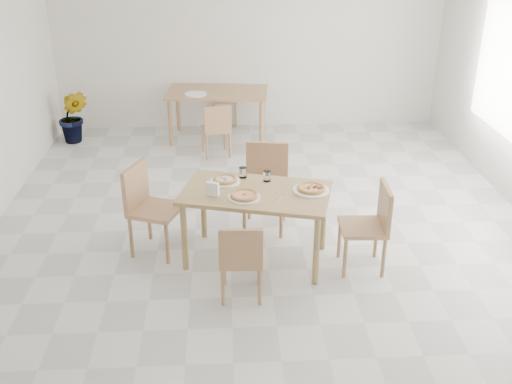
{
  "coord_description": "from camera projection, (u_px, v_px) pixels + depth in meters",
  "views": [
    {
      "loc": [
        -0.4,
        -5.83,
        3.19
      ],
      "look_at": [
        -0.12,
        -0.65,
        0.74
      ],
      "focal_mm": 42.0,
      "sensor_mm": 36.0,
      "label": 1
    }
  ],
  "objects": [
    {
      "name": "second_table",
      "position": [
        218.0,
        96.0,
        8.95
      ],
      "size": [
        1.55,
        0.99,
        0.75
      ],
      "rotation": [
        0.0,
        0.0,
        -0.1
      ],
      "color": "tan",
      "rests_on": "ground"
    },
    {
      "name": "chair_back_n",
      "position": [
        223.0,
        94.0,
        9.75
      ],
      "size": [
        0.43,
        0.43,
        0.82
      ],
      "rotation": [
        0.0,
        0.0,
        0.06
      ],
      "color": "tan",
      "rests_on": "ground"
    },
    {
      "name": "potted_plant",
      "position": [
        74.0,
        116.0,
        8.92
      ],
      "size": [
        0.45,
        0.37,
        0.81
      ],
      "primitive_type": "imported",
      "rotation": [
        0.0,
        0.0,
        -0.03
      ],
      "color": "#1E6525",
      "rests_on": "ground"
    },
    {
      "name": "plate_margherita",
      "position": [
        244.0,
        197.0,
        5.58
      ],
      "size": [
        0.31,
        0.31,
        0.02
      ],
      "primitive_type": "cylinder",
      "color": "white",
      "rests_on": "main_table"
    },
    {
      "name": "tumbler_a",
      "position": [
        267.0,
        176.0,
        5.92
      ],
      "size": [
        0.08,
        0.08,
        0.1
      ],
      "primitive_type": "cylinder",
      "color": "white",
      "rests_on": "main_table"
    },
    {
      "name": "plate_empty",
      "position": [
        195.0,
        94.0,
        8.73
      ],
      "size": [
        0.32,
        0.32,
        0.02
      ],
      "primitive_type": "cylinder",
      "color": "white",
      "rests_on": "second_table"
    },
    {
      "name": "chair_east",
      "position": [
        372.0,
        221.0,
        5.7
      ],
      "size": [
        0.45,
        0.45,
        0.87
      ],
      "rotation": [
        0.0,
        0.0,
        -1.61
      ],
      "color": "tan",
      "rests_on": "ground"
    },
    {
      "name": "fork_a",
      "position": [
        258.0,
        183.0,
        5.88
      ],
      "size": [
        0.06,
        0.17,
        0.01
      ],
      "primitive_type": "cube",
      "rotation": [
        0.0,
        0.0,
        -0.26
      ],
      "color": "silver",
      "rests_on": "main_table"
    },
    {
      "name": "tumbler_b",
      "position": [
        243.0,
        173.0,
        6.0
      ],
      "size": [
        0.08,
        0.08,
        0.11
      ],
      "primitive_type": "cylinder",
      "color": "white",
      "rests_on": "main_table"
    },
    {
      "name": "fork_b",
      "position": [
        280.0,
        198.0,
        5.59
      ],
      "size": [
        0.12,
        0.15,
        0.01
      ],
      "primitive_type": "cube",
      "rotation": [
        0.0,
        0.0,
        -0.65
      ],
      "color": "silver",
      "rests_on": "main_table"
    },
    {
      "name": "chair_back_s",
      "position": [
        217.0,
        127.0,
        8.36
      ],
      "size": [
        0.45,
        0.45,
        0.77
      ],
      "rotation": [
        0.0,
        0.0,
        3.35
      ],
      "color": "tan",
      "rests_on": "ground"
    },
    {
      "name": "plate_mushroom",
      "position": [
        225.0,
        181.0,
        5.91
      ],
      "size": [
        0.3,
        0.3,
        0.02
      ],
      "primitive_type": "cylinder",
      "color": "white",
      "rests_on": "main_table"
    },
    {
      "name": "pizza_margherita",
      "position": [
        244.0,
        195.0,
        5.57
      ],
      "size": [
        0.29,
        0.29,
        0.03
      ],
      "rotation": [
        0.0,
        0.0,
        -0.09
      ],
      "color": "tan",
      "rests_on": "plate_margherita"
    },
    {
      "name": "chair_south",
      "position": [
        241.0,
        257.0,
        5.23
      ],
      "size": [
        0.39,
        0.39,
        0.77
      ],
      "rotation": [
        0.0,
        0.0,
        3.1
      ],
      "color": "tan",
      "rests_on": "ground"
    },
    {
      "name": "napkin_holder",
      "position": [
        213.0,
        190.0,
        5.6
      ],
      "size": [
        0.14,
        0.1,
        0.14
      ],
      "rotation": [
        0.0,
        0.0,
        -0.32
      ],
      "color": "silver",
      "rests_on": "main_table"
    },
    {
      "name": "pizza_pepperoni",
      "position": [
        311.0,
        188.0,
        5.71
      ],
      "size": [
        0.32,
        0.32,
        0.03
      ],
      "rotation": [
        0.0,
        0.0,
        0.18
      ],
      "color": "tan",
      "rests_on": "plate_pepperoni"
    },
    {
      "name": "plate_pepperoni",
      "position": [
        311.0,
        190.0,
        5.72
      ],
      "size": [
        0.35,
        0.35,
        0.02
      ],
      "primitive_type": "cylinder",
      "color": "white",
      "rests_on": "main_table"
    },
    {
      "name": "chair_north",
      "position": [
        266.0,
        180.0,
        6.48
      ],
      "size": [
        0.53,
        0.53,
        0.93
      ],
      "rotation": [
        0.0,
        0.0,
        -0.18
      ],
      "color": "tan",
      "rests_on": "ground"
    },
    {
      "name": "chair_west",
      "position": [
        148.0,
        203.0,
        5.98
      ],
      "size": [
        0.59,
        0.59,
        0.93
      ],
      "rotation": [
        0.0,
        0.0,
        1.2
      ],
      "color": "tan",
      "rests_on": "ground"
    },
    {
      "name": "main_table",
      "position": [
        256.0,
        200.0,
        5.77
      ],
      "size": [
        1.56,
        1.13,
        0.75
      ],
      "rotation": [
        0.0,
        0.0,
        -0.26
      ],
      "color": "tan",
      "rests_on": "ground"
    },
    {
      "name": "pizza_mushroom",
      "position": [
        225.0,
        179.0,
        5.9
      ],
      "size": [
        0.26,
        0.26,
        0.03
      ],
      "rotation": [
        0.0,
        0.0,
        0.1
      ],
      "color": "tan",
      "rests_on": "plate_mushroom"
    }
  ]
}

